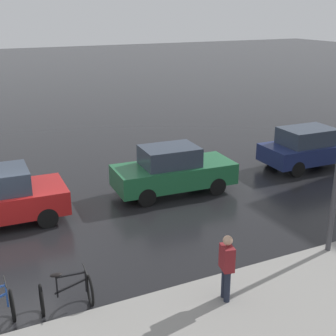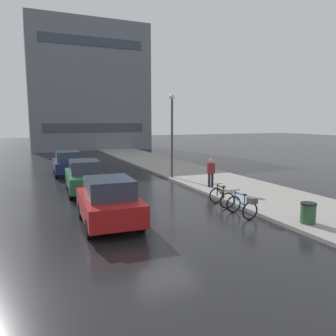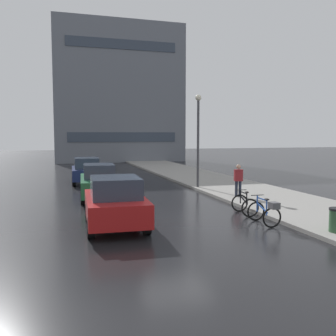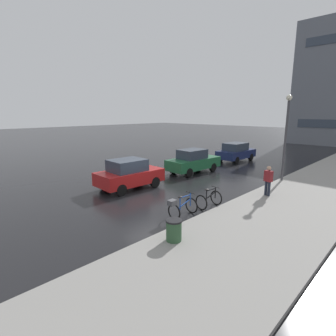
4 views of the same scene
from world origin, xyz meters
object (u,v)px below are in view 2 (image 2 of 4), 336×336
object	(u,v)px
bicycle_second	(222,197)
car_red	(109,202)
streetlamp	(172,127)
pedestrian	(211,172)
car_green	(84,177)
car_navy	(68,163)
trash_bin	(308,215)
bicycle_nearest	(244,205)

from	to	relation	value
bicycle_second	car_red	xyz separation A→B (m)	(-5.26, -0.66, 0.47)
bicycle_second	streetlamp	size ratio (longest dim) A/B	0.22
pedestrian	streetlamp	size ratio (longest dim) A/B	0.32
car_green	car_navy	world-z (taller)	car_green
car_green	streetlamp	xyz separation A→B (m)	(5.88, 1.77, 2.53)
pedestrian	trash_bin	size ratio (longest dim) A/B	1.95
car_green	bicycle_nearest	bearing A→B (deg)	-54.62
bicycle_second	car_navy	size ratio (longest dim) A/B	0.29
car_green	streetlamp	bearing A→B (deg)	16.76
trash_bin	bicycle_second	bearing A→B (deg)	108.08
streetlamp	trash_bin	world-z (taller)	streetlamp
car_red	bicycle_nearest	bearing A→B (deg)	-13.08
pedestrian	streetlamp	world-z (taller)	streetlamp
car_red	trash_bin	xyz separation A→B (m)	(6.49, -3.09, -0.42)
trash_bin	streetlamp	bearing A→B (deg)	92.83
bicycle_second	streetlamp	world-z (taller)	streetlamp
car_green	pedestrian	xyz separation A→B (m)	(6.57, -1.97, 0.13)
car_red	streetlamp	bearing A→B (deg)	52.17
bicycle_nearest	car_green	world-z (taller)	car_green
bicycle_nearest	pedestrian	size ratio (longest dim) A/B	0.84
car_red	car_navy	world-z (taller)	car_red
car_red	car_green	size ratio (longest dim) A/B	0.89
bicycle_nearest	car_red	xyz separation A→B (m)	(-5.10, 1.19, 0.38)
car_green	car_navy	size ratio (longest dim) A/B	1.09
streetlamp	trash_bin	bearing A→B (deg)	-87.17
bicycle_nearest	bicycle_second	size ratio (longest dim) A/B	1.22
bicycle_second	streetlamp	bearing A→B (deg)	84.34
bicycle_second	pedestrian	xyz separation A→B (m)	(1.38, 3.27, 0.58)
bicycle_second	car_red	world-z (taller)	car_red
pedestrian	car_navy	bearing A→B (deg)	128.71
bicycle_second	car_navy	bearing A→B (deg)	114.57
bicycle_second	car_green	size ratio (longest dim) A/B	0.27
bicycle_nearest	car_red	size ratio (longest dim) A/B	0.37
car_navy	pedestrian	xyz separation A→B (m)	(6.69, -8.35, 0.13)
pedestrian	car_red	bearing A→B (deg)	-149.40
car_navy	car_green	bearing A→B (deg)	-88.89
trash_bin	car_navy	bearing A→B (deg)	113.04
car_red	pedestrian	distance (m)	7.72
bicycle_second	streetlamp	distance (m)	7.64
car_green	pedestrian	world-z (taller)	car_green
car_red	pedestrian	size ratio (longest dim) A/B	2.28
bicycle_nearest	car_navy	bearing A→B (deg)	110.94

